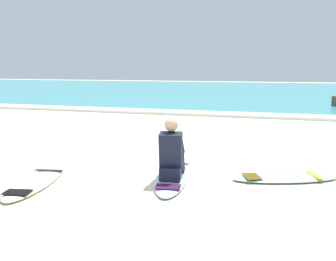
% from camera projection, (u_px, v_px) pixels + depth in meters
% --- Properties ---
extents(ground_plane, '(80.00, 80.00, 0.00)m').
position_uv_depth(ground_plane, '(119.00, 176.00, 5.97)').
color(ground_plane, beige).
extents(sea, '(80.00, 28.00, 0.10)m').
position_uv_depth(sea, '(240.00, 91.00, 26.48)').
color(sea, teal).
rests_on(sea, ground).
extents(breaking_foam, '(80.00, 0.90, 0.11)m').
position_uv_depth(breaking_foam, '(206.00, 114.00, 13.53)').
color(breaking_foam, white).
rests_on(breaking_foam, ground).
extents(surfboard_main, '(0.88, 2.22, 0.08)m').
position_uv_depth(surfboard_main, '(173.00, 175.00, 5.91)').
color(surfboard_main, '#9ED1E5').
rests_on(surfboard_main, ground).
extents(surfer_seated, '(0.43, 0.74, 0.95)m').
position_uv_depth(surfer_seated, '(172.00, 155.00, 5.61)').
color(surfer_seated, black).
rests_on(surfer_seated, surfboard_main).
extents(surfboard_spare_near, '(0.85, 1.85, 0.08)m').
position_uv_depth(surfboard_spare_near, '(36.00, 182.00, 5.57)').
color(surfboard_spare_near, '#EFE5C6').
rests_on(surfboard_spare_near, ground).
extents(surfboard_spare_far, '(1.79, 1.10, 0.08)m').
position_uv_depth(surfboard_spare_far, '(285.00, 178.00, 5.77)').
color(surfboard_spare_far, '#9ED1E5').
rests_on(surfboard_spare_far, ground).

